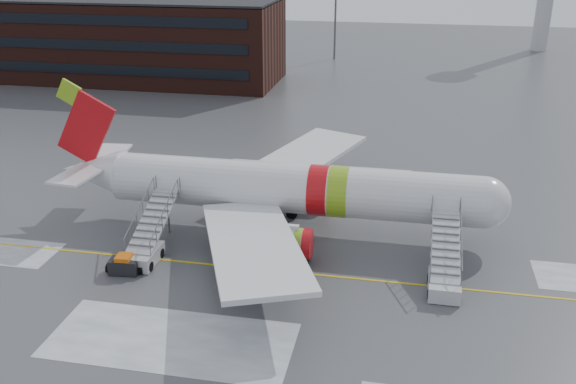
% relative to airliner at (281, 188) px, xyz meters
% --- Properties ---
extents(ground, '(260.00, 260.00, 0.00)m').
position_rel_airliner_xyz_m(ground, '(2.84, -5.62, -3.42)').
color(ground, '#494C4F').
rests_on(ground, ground).
extents(airliner, '(35.03, 32.97, 11.18)m').
position_rel_airliner_xyz_m(airliner, '(0.00, 0.00, 0.00)').
color(airliner, silver).
rests_on(airliner, ground).
extents(airstair_fwd, '(2.05, 7.70, 3.48)m').
position_rel_airliner_xyz_m(airstair_fwd, '(12.20, -6.54, -2.35)').
color(airstair_fwd, '#B0B3B8').
rests_on(airstair_fwd, ground).
extents(airstair_aft, '(2.05, 7.70, 3.48)m').
position_rel_airliner_xyz_m(airstair_aft, '(-8.33, -6.54, -2.35)').
color(airstair_aft, '#A3A5AA').
rests_on(airstair_aft, ground).
extents(pushback_tug, '(2.78, 2.33, 1.45)m').
position_rel_airliner_xyz_m(pushback_tug, '(1.60, -4.86, -2.78)').
color(pushback_tug, black).
rests_on(pushback_tug, ground).
extents(baggage_tractor, '(2.62, 1.38, 1.33)m').
position_rel_airliner_xyz_m(baggage_tractor, '(-9.02, -8.87, -2.85)').
color(baggage_tractor, black).
rests_on(baggage_tractor, ground).
extents(terminal_building, '(62.00, 16.11, 12.30)m').
position_rel_airliner_xyz_m(terminal_building, '(-42.16, 49.36, 2.78)').
color(terminal_building, '#3F1E16').
rests_on(terminal_building, ground).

